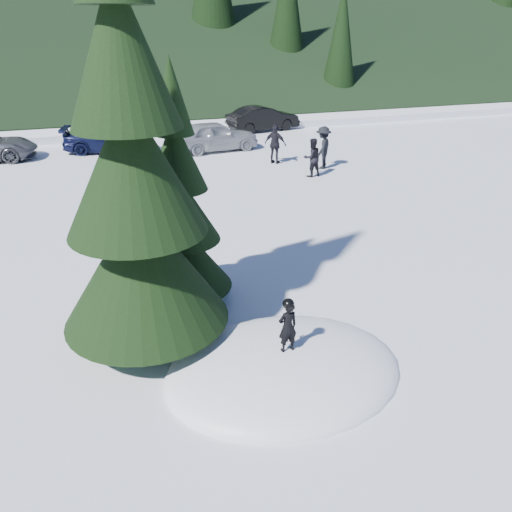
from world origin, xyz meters
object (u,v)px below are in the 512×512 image
object	(u,v)px
spruce_tall	(134,184)
adult_1	(275,144)
car_3	(109,139)
car_5	(263,118)
spruce_short	(180,216)
adult_2	(323,148)
child_skier	(288,327)
car_4	(215,136)
adult_0	(312,158)

from	to	relation	value
spruce_tall	adult_1	xyz separation A→B (m)	(7.54, 12.61, -2.43)
car_3	car_5	size ratio (longest dim) A/B	1.02
spruce_short	adult_2	size ratio (longest dim) A/B	2.90
child_skier	adult_1	distance (m)	15.36
child_skier	adult_1	xyz separation A→B (m)	(5.29, 14.42, -0.09)
spruce_tall	spruce_short	world-z (taller)	spruce_tall
child_skier	car_5	world-z (taller)	child_skier
spruce_tall	spruce_short	distance (m)	2.11
adult_1	car_4	bearing A→B (deg)	-15.21
adult_1	car_5	xyz separation A→B (m)	(2.12, 7.60, -0.16)
car_4	car_5	bearing A→B (deg)	-50.85
car_3	child_skier	bearing A→B (deg)	-162.78
spruce_short	car_4	xyz separation A→B (m)	(4.55, 14.60, -1.35)
adult_0	car_5	world-z (taller)	adult_0
spruce_tall	adult_0	size ratio (longest dim) A/B	5.36
spruce_tall	car_4	distance (m)	17.13
spruce_short	car_5	distance (m)	20.75
spruce_tall	car_3	xyz separation A→B (m)	(0.48, 17.53, -2.67)
adult_2	child_skier	bearing A→B (deg)	13.03
adult_0	car_3	size ratio (longest dim) A/B	0.36
spruce_tall	car_4	world-z (taller)	spruce_tall
spruce_tall	child_skier	world-z (taller)	spruce_tall
child_skier	car_4	xyz separation A→B (m)	(3.30, 17.81, -0.23)
child_skier	adult_0	distance (m)	13.29
spruce_short	car_3	xyz separation A→B (m)	(-0.52, 16.13, -1.45)
child_skier	adult_2	world-z (taller)	adult_2
adult_0	child_skier	bearing A→B (deg)	56.37
spruce_short	car_5	xyz separation A→B (m)	(8.65, 18.81, -1.38)
spruce_tall	adult_0	world-z (taller)	spruce_tall
adult_2	car_3	distance (m)	10.85
child_skier	adult_2	bearing A→B (deg)	-122.84
spruce_short	child_skier	bearing A→B (deg)	-68.79
car_4	car_5	size ratio (longest dim) A/B	1.00
spruce_short	car_5	size ratio (longest dim) A/B	1.22
spruce_short	adult_2	distance (m)	12.79
car_5	spruce_short	bearing A→B (deg)	144.38
car_4	adult_0	bearing A→B (deg)	-162.38
adult_1	adult_2	bearing A→B (deg)	-177.00
car_4	spruce_short	bearing A→B (deg)	156.14
car_5	child_skier	bearing A→B (deg)	150.49
adult_1	adult_2	world-z (taller)	adult_2
spruce_tall	car_5	size ratio (longest dim) A/B	1.95
child_skier	car_4	bearing A→B (deg)	-104.98
spruce_tall	child_skier	xyz separation A→B (m)	(2.25, -1.81, -2.34)
adult_2	car_4	xyz separation A→B (m)	(-3.68, 4.88, -0.18)
spruce_tall	child_skier	bearing A→B (deg)	-38.86
adult_0	adult_1	bearing A→B (deg)	-82.13
child_skier	adult_2	xyz separation A→B (m)	(6.98, 12.93, -0.05)
adult_0	adult_2	world-z (taller)	adult_2
adult_2	car_5	bearing A→B (deg)	-141.29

